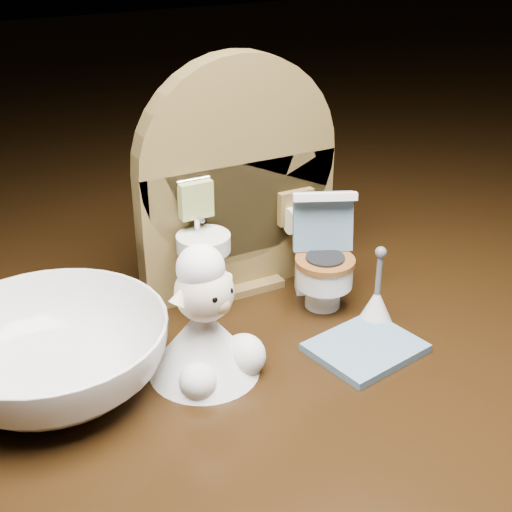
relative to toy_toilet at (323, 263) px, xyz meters
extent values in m
cube|color=black|center=(-0.04, -0.02, -0.08)|extent=(2.50, 2.50, 0.10)
cube|color=brown|center=(-0.04, 0.04, 0.02)|extent=(0.13, 0.02, 0.09)
cylinder|color=brown|center=(-0.04, 0.04, 0.06)|extent=(0.13, 0.02, 0.13)
cube|color=brown|center=(-0.04, 0.04, -0.02)|extent=(0.05, 0.04, 0.01)
cylinder|color=white|center=(-0.07, 0.02, 0.00)|extent=(0.01, 0.01, 0.04)
cylinder|color=white|center=(-0.07, 0.02, 0.02)|extent=(0.03, 0.03, 0.01)
cylinder|color=silver|center=(-0.07, 0.03, 0.03)|extent=(0.00, 0.00, 0.01)
cube|color=#97A25A|center=(-0.07, 0.03, 0.04)|extent=(0.02, 0.01, 0.02)
cube|color=brown|center=(0.00, 0.03, 0.03)|extent=(0.02, 0.01, 0.02)
cylinder|color=#F8F5CE|center=(0.00, 0.03, 0.02)|extent=(0.02, 0.02, 0.02)
cylinder|color=white|center=(0.00, -0.01, -0.02)|extent=(0.02, 0.02, 0.02)
cylinder|color=white|center=(0.00, -0.01, 0.00)|extent=(0.03, 0.03, 0.01)
cylinder|color=brown|center=(0.00, -0.01, 0.01)|extent=(0.04, 0.04, 0.00)
cube|color=white|center=(0.00, 0.01, 0.00)|extent=(0.03, 0.02, 0.04)
cube|color=slate|center=(0.00, 0.01, 0.03)|extent=(0.04, 0.03, 0.04)
cube|color=white|center=(0.00, 0.00, 0.04)|extent=(0.04, 0.02, 0.01)
cylinder|color=#8FA637|center=(0.01, 0.01, 0.02)|extent=(0.01, 0.01, 0.01)
cube|color=slate|center=(-0.01, -0.06, -0.02)|extent=(0.07, 0.06, 0.00)
cone|color=white|center=(0.01, -0.04, -0.01)|extent=(0.02, 0.02, 0.02)
cylinder|color=#59595B|center=(0.01, -0.04, 0.01)|extent=(0.00, 0.00, 0.03)
sphere|color=#59595B|center=(0.01, -0.04, 0.02)|extent=(0.01, 0.01, 0.01)
cone|color=white|center=(-0.10, -0.03, -0.01)|extent=(0.06, 0.06, 0.04)
sphere|color=white|center=(-0.08, -0.04, -0.02)|extent=(0.02, 0.02, 0.02)
sphere|color=white|center=(-0.11, -0.05, -0.02)|extent=(0.02, 0.02, 0.02)
sphere|color=beige|center=(-0.10, -0.04, 0.02)|extent=(0.03, 0.03, 0.03)
sphere|color=tan|center=(-0.09, -0.05, 0.02)|extent=(0.01, 0.01, 0.01)
sphere|color=white|center=(-0.10, -0.03, 0.04)|extent=(0.02, 0.02, 0.02)
cone|color=beige|center=(-0.11, -0.04, 0.03)|extent=(0.02, 0.01, 0.01)
cone|color=beige|center=(-0.08, -0.03, 0.03)|extent=(0.02, 0.01, 0.01)
sphere|color=black|center=(-0.10, -0.05, 0.03)|extent=(0.00, 0.00, 0.00)
sphere|color=black|center=(-0.09, -0.05, 0.03)|extent=(0.00, 0.00, 0.00)
imported|color=white|center=(-0.17, -0.01, -0.01)|extent=(0.16, 0.16, 0.04)
camera|label=1|loc=(-0.22, -0.33, 0.20)|focal=50.00mm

